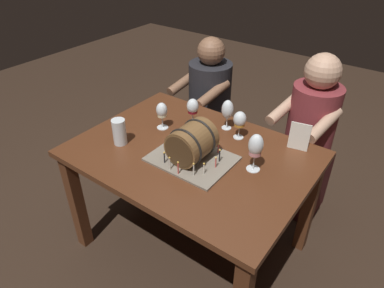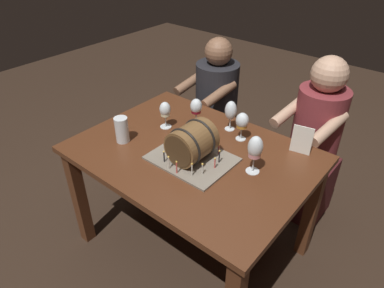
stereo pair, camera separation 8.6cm
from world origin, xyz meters
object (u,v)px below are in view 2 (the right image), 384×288
Objects in this scene: person_seated_left at (216,115)px; menu_card at (302,140)px; dining_table at (193,167)px; beer_pint at (122,131)px; wine_glass_amber at (242,122)px; wine_glass_red at (196,107)px; person_seated_right at (312,150)px; wine_glass_white at (165,111)px; wine_glass_empty at (231,111)px; barrel_cake at (192,145)px; wine_glass_rose at (255,149)px.

menu_card is at bearing -24.63° from person_seated_left.
dining_table is 8.53× the size of beer_pint.
dining_table is 0.38m from wine_glass_amber.
wine_glass_red reaches higher than menu_card.
wine_glass_amber is 1.13× the size of beer_pint.
person_seated_right reaches higher than menu_card.
wine_glass_red is 0.64m from menu_card.
wine_glass_empty is (0.32, 0.23, 0.01)m from wine_glass_white.
wine_glass_amber is 0.15× the size of person_seated_left.
barrel_cake is 0.60m from menu_card.
person_seated_left reaches higher than barrel_cake.
menu_card is (0.41, 0.43, -0.02)m from barrel_cake.
wine_glass_white is 0.29m from beer_pint.
menu_card reaches higher than dining_table.
wine_glass_amber is (0.13, 0.28, 0.23)m from dining_table.
wine_glass_empty is at bearing 86.40° from dining_table.
person_seated_right is (0.57, 0.53, -0.34)m from wine_glass_red.
wine_glass_amber is (0.09, 0.34, 0.02)m from barrel_cake.
wine_glass_amber is 0.96× the size of wine_glass_red.
wine_glass_empty is (-0.02, 0.39, 0.03)m from barrel_cake.
wine_glass_rose is 0.34m from menu_card.
wine_glass_empty is at bearing 35.82° from wine_glass_white.
wine_glass_amber reaches higher than beer_pint.
person_seated_left reaches higher than beer_pint.
dining_table is 0.45m from beer_pint.
person_seated_left is 0.80m from person_seated_right.
wine_glass_red is at bearing 161.03° from wine_glass_rose.
person_seated_left reaches higher than wine_glass_amber.
wine_glass_red is at bearing 47.57° from wine_glass_white.
wine_glass_red reaches higher than wine_glass_amber.
person_seated_right reaches higher than barrel_cake.
dining_table is 0.62m from menu_card.
beer_pint is 0.13× the size of person_seated_right.
menu_card is at bearing 46.47° from barrel_cake.
wine_glass_empty is 0.67m from person_seated_right.
wine_glass_amber is at bearing -23.77° from wine_glass_empty.
menu_card is at bearing 39.28° from dining_table.
wine_glass_empty is 0.64m from beer_pint.
wine_glass_white is (-0.34, 0.16, 0.02)m from barrel_cake.
barrel_cake is 0.35m from wine_glass_amber.
dining_table is 6.12× the size of wine_glass_rose.
person_seated_right reaches higher than beer_pint.
menu_card is 0.14× the size of person_seated_right.
wine_glass_rose reaches higher than wine_glass_amber.
wine_glass_empty reaches higher than wine_glass_white.
wine_glass_white is 0.76m from person_seated_left.
menu_card is at bearing 5.95° from wine_glass_empty.
menu_card is (0.44, 0.05, -0.05)m from wine_glass_empty.
person_seated_left is (-0.53, 0.49, -0.35)m from wine_glass_amber.
wine_glass_amber is 0.14× the size of person_seated_right.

